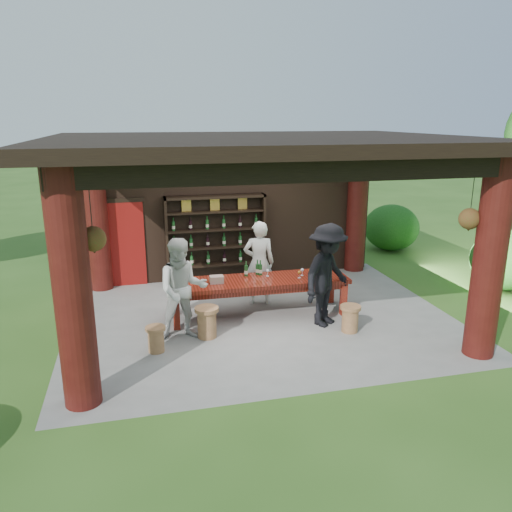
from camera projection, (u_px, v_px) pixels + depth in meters
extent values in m
plane|color=#2D5119|center=(261.00, 317.00, 9.91)|extent=(90.00, 90.00, 0.00)
cube|color=slate|center=(261.00, 319.00, 9.92)|extent=(7.40, 5.90, 0.10)
cube|color=black|center=(233.00, 211.00, 12.04)|extent=(7.00, 0.18, 3.30)
cube|color=maroon|center=(124.00, 244.00, 11.53)|extent=(0.95, 0.06, 2.00)
cylinder|color=#380C0A|center=(72.00, 291.00, 6.50)|extent=(0.50, 0.50, 3.30)
cylinder|color=#380C0A|center=(489.00, 259.00, 7.94)|extent=(0.50, 0.50, 3.30)
cylinder|color=#380C0A|center=(96.00, 218.00, 11.13)|extent=(0.50, 0.50, 3.30)
cylinder|color=#380C0A|center=(357.00, 207.00, 12.57)|extent=(0.50, 0.50, 3.30)
cube|color=black|center=(304.00, 169.00, 6.82)|extent=(6.70, 0.35, 0.35)
cube|color=black|center=(79.00, 159.00, 8.34)|extent=(0.30, 5.20, 0.30)
cube|color=black|center=(417.00, 153.00, 9.78)|extent=(0.30, 5.20, 0.30)
cube|color=black|center=(261.00, 142.00, 8.99)|extent=(7.50, 6.00, 0.20)
cylinder|color=black|center=(91.00, 213.00, 6.49)|extent=(0.01, 0.01, 0.75)
cone|color=black|center=(94.00, 247.00, 6.62)|extent=(0.32, 0.32, 0.18)
sphere|color=#1E5919|center=(93.00, 239.00, 6.59)|extent=(0.34, 0.34, 0.34)
cylinder|color=black|center=(472.00, 197.00, 7.79)|extent=(0.01, 0.01, 0.75)
cone|color=black|center=(469.00, 226.00, 7.92)|extent=(0.32, 0.32, 0.18)
sphere|color=#1E5919|center=(470.00, 219.00, 7.89)|extent=(0.34, 0.34, 0.34)
cube|color=#51160B|center=(259.00, 281.00, 9.84)|extent=(3.57, 0.98, 0.08)
cube|color=#51160B|center=(259.00, 286.00, 9.86)|extent=(3.36, 0.83, 0.12)
cube|color=#51160B|center=(176.00, 312.00, 9.26)|extent=(0.12, 0.12, 0.67)
cube|color=#51160B|center=(343.00, 299.00, 9.95)|extent=(0.12, 0.12, 0.67)
cube|color=#51160B|center=(174.00, 299.00, 9.93)|extent=(0.12, 0.12, 0.67)
cube|color=#51160B|center=(331.00, 287.00, 10.62)|extent=(0.12, 0.12, 0.67)
cylinder|color=brown|center=(207.00, 324.00, 8.94)|extent=(0.34, 0.34, 0.50)
cylinder|color=brown|center=(207.00, 309.00, 8.87)|extent=(0.43, 0.43, 0.07)
cylinder|color=brown|center=(350.00, 320.00, 9.19)|extent=(0.30, 0.30, 0.44)
cylinder|color=brown|center=(351.00, 307.00, 9.12)|extent=(0.38, 0.38, 0.06)
cylinder|color=brown|center=(156.00, 341.00, 8.40)|extent=(0.27, 0.27, 0.40)
cylinder|color=brown|center=(155.00, 328.00, 8.34)|extent=(0.34, 0.34, 0.05)
imported|color=silver|center=(259.00, 263.00, 10.43)|extent=(0.71, 0.53, 1.78)
imported|color=beige|center=(182.00, 289.00, 8.73)|extent=(0.91, 0.72, 1.84)
imported|color=black|center=(327.00, 275.00, 9.31)|extent=(1.45, 1.34, 1.96)
cube|color=#BF6672|center=(217.00, 279.00, 9.59)|extent=(0.26, 0.19, 0.14)
ellipsoid|color=#194C14|center=(506.00, 264.00, 11.41)|extent=(1.60, 1.60, 1.36)
ellipsoid|color=#194C14|center=(391.00, 231.00, 14.77)|extent=(1.60, 1.60, 1.36)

